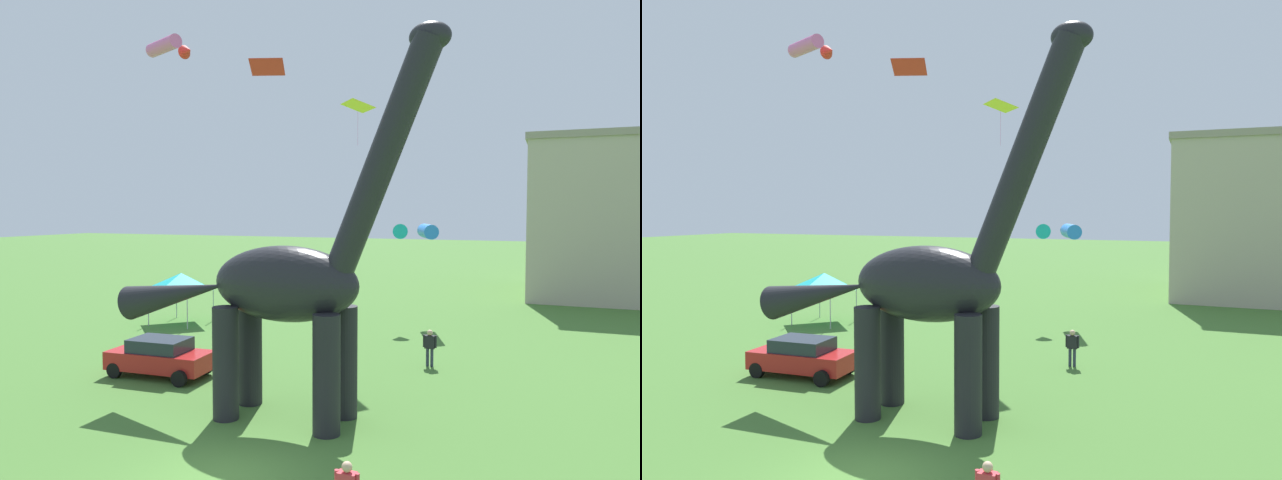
{
  "view_description": "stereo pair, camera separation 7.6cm",
  "coord_description": "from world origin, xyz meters",
  "views": [
    {
      "loc": [
        7.63,
        -12.05,
        6.72
      ],
      "look_at": [
        0.37,
        5.87,
        5.72
      ],
      "focal_mm": 32.4,
      "sensor_mm": 36.0,
      "label": 1
    },
    {
      "loc": [
        7.7,
        -12.02,
        6.72
      ],
      "look_at": [
        0.37,
        5.87,
        5.72
      ],
      "focal_mm": 32.4,
      "sensor_mm": 36.0,
      "label": 2
    }
  ],
  "objects": [
    {
      "name": "kite_mid_left",
      "position": [
        -3.49,
        2.95,
        11.76
      ],
      "size": [
        1.54,
        1.53,
        0.44
      ],
      "color": "pink"
    },
    {
      "name": "ground_plane",
      "position": [
        0.0,
        0.0,
        0.0
      ],
      "size": [
        240.0,
        240.0,
        0.0
      ],
      "primitive_type": "plane",
      "color": "#42702D"
    },
    {
      "name": "kite_near_low",
      "position": [
        -1.31,
        14.94,
        11.79
      ],
      "size": [
        2.01,
        2.06,
        2.11
      ],
      "color": "yellow"
    },
    {
      "name": "dinosaur_sculpture",
      "position": [
        -0.37,
        4.56,
        4.37
      ],
      "size": [
        11.56,
        2.45,
        12.08
      ],
      "rotation": [
        0.0,
        0.0,
        -0.12
      ],
      "color": "black",
      "rests_on": "ground_plane"
    },
    {
      "name": "person_photographer",
      "position": [
        2.8,
        12.46,
        0.96
      ],
      "size": [
        0.59,
        0.26,
        1.59
      ],
      "rotation": [
        0.0,
        0.0,
        5.52
      ],
      "color": "#2D3347",
      "rests_on": "ground_plane"
    },
    {
      "name": "kite_apex",
      "position": [
        -1.33,
        5.37,
        11.5
      ],
      "size": [
        1.32,
        1.1,
        0.4
      ],
      "color": "red"
    },
    {
      "name": "parked_sedan_left",
      "position": [
        -7.03,
        6.89,
        0.81
      ],
      "size": [
        4.3,
        2.04,
        1.55
      ],
      "rotation": [
        0.0,
        0.0,
        0.06
      ],
      "color": "red",
      "rests_on": "ground_plane"
    },
    {
      "name": "kite_mid_right",
      "position": [
        0.42,
        21.73,
        5.48
      ],
      "size": [
        3.0,
        3.1,
        0.88
      ],
      "color": "#287AE5"
    },
    {
      "name": "person_watching_child",
      "position": [
        -5.69,
        11.49,
        0.9
      ],
      "size": [
        0.56,
        0.25,
        1.49
      ],
      "rotation": [
        0.0,
        0.0,
        6.04
      ],
      "color": "#2D3347",
      "rests_on": "ground_plane"
    },
    {
      "name": "festival_canopy_tent",
      "position": [
        -12.81,
        16.43,
        2.54
      ],
      "size": [
        3.15,
        3.15,
        3.0
      ],
      "color": "#B2B2B7",
      "rests_on": "ground_plane"
    }
  ]
}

